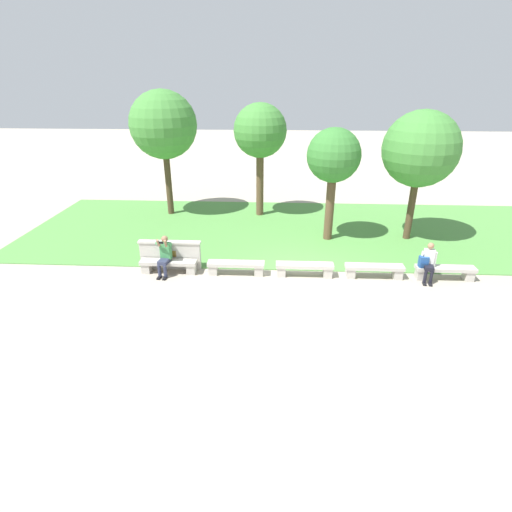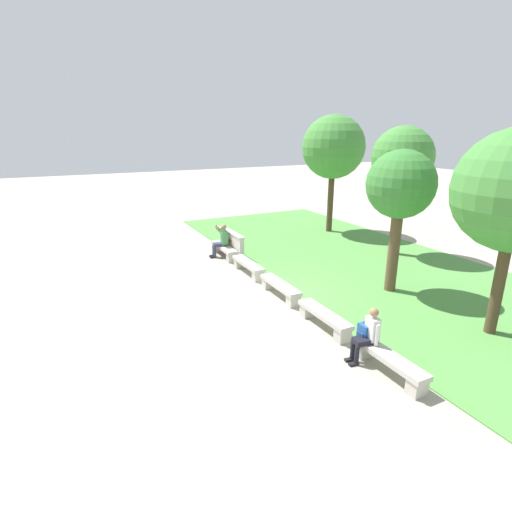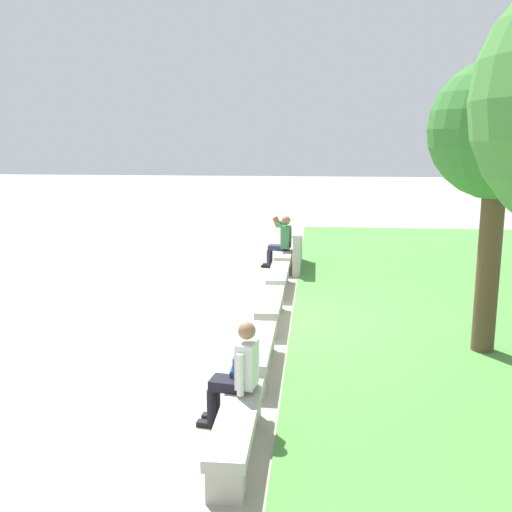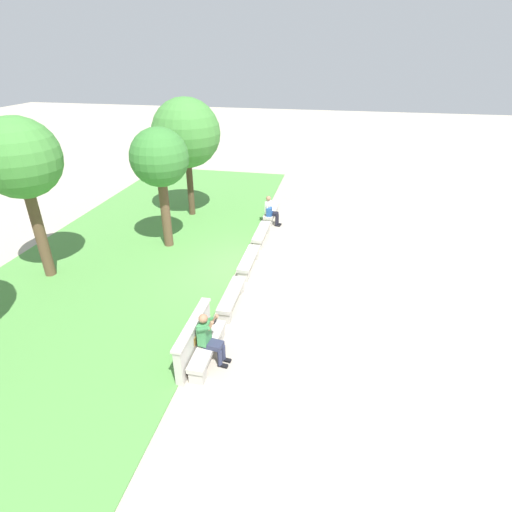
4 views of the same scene
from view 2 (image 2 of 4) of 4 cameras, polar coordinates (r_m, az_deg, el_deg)
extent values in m
plane|color=#A89E8C|center=(12.37, 3.44, -5.82)|extent=(80.00, 80.00, 0.00)
cube|color=#518E42|center=(14.90, 18.22, -2.48)|extent=(22.97, 8.00, 0.03)
cube|color=#B7B2A8|center=(16.09, -4.61, 1.24)|extent=(1.89, 0.40, 0.12)
cube|color=#B7B2A8|center=(16.84, -5.58, 1.16)|extent=(0.28, 0.34, 0.33)
cube|color=#B7B2A8|center=(15.48, -3.53, -0.27)|extent=(0.28, 0.34, 0.33)
cube|color=#B7B2A8|center=(14.10, -1.13, -1.08)|extent=(1.89, 0.40, 0.12)
cube|color=#B7B2A8|center=(14.83, -2.39, -1.06)|extent=(0.28, 0.34, 0.33)
cube|color=#B7B2A8|center=(13.53, 0.27, -2.91)|extent=(0.28, 0.34, 0.33)
cube|color=#B7B2A8|center=(12.22, 3.48, -4.14)|extent=(1.89, 0.40, 0.12)
cube|color=#B7B2A8|center=(12.92, 1.77, -3.95)|extent=(0.28, 0.34, 0.33)
cube|color=#B7B2A8|center=(11.70, 5.33, -6.39)|extent=(0.28, 0.34, 0.33)
cube|color=#B7B2A8|center=(10.48, 9.74, -8.21)|extent=(1.89, 0.40, 0.12)
cube|color=#B7B2A8|center=(11.14, 7.36, -7.76)|extent=(0.28, 0.34, 0.33)
cube|color=#B7B2A8|center=(10.05, 12.27, -11.00)|extent=(0.28, 0.34, 0.33)
cube|color=#B7B2A8|center=(8.99, 18.49, -13.58)|extent=(1.89, 0.40, 0.12)
cube|color=#B7B2A8|center=(9.57, 15.10, -12.80)|extent=(0.28, 0.34, 0.33)
cube|color=#B7B2A8|center=(8.69, 22.00, -16.95)|extent=(0.28, 0.34, 0.33)
cube|color=#B7B2A8|center=(16.19, -3.51, 1.68)|extent=(2.06, 0.18, 0.95)
cube|color=beige|center=(16.06, -3.54, 3.42)|extent=(2.12, 0.24, 0.06)
cube|color=brown|center=(16.12, -3.83, 2.03)|extent=(0.44, 0.02, 0.22)
cube|color=black|center=(16.25, -6.29, 0.03)|extent=(0.13, 0.25, 0.06)
cylinder|color=#2D334C|center=(16.20, -6.07, 0.76)|extent=(0.11, 0.11, 0.42)
cube|color=black|center=(16.06, -6.13, -0.18)|extent=(0.13, 0.25, 0.06)
cylinder|color=#2D334C|center=(16.01, -5.91, 0.56)|extent=(0.11, 0.11, 0.42)
cube|color=#2D334C|center=(16.07, -5.36, 1.65)|extent=(0.35, 0.46, 0.12)
cube|color=#3D894C|center=(16.05, -4.59, 2.68)|extent=(0.37, 0.26, 0.56)
sphere|color=#9E7051|center=(15.95, -4.63, 4.14)|extent=(0.22, 0.22, 0.22)
cylinder|color=#3D894C|center=(16.13, -5.13, 3.81)|extent=(0.13, 0.32, 0.21)
cylinder|color=#9E7051|center=(16.02, -5.57, 3.99)|extent=(0.12, 0.20, 0.27)
cylinder|color=#3D894C|center=(15.77, -4.80, 3.50)|extent=(0.13, 0.32, 0.21)
cylinder|color=#9E7051|center=(15.78, -5.36, 3.79)|extent=(0.08, 0.18, 0.27)
cube|color=black|center=(15.88, -5.68, 4.02)|extent=(0.15, 0.03, 0.08)
cube|color=black|center=(9.39, 13.19, -14.22)|extent=(0.13, 0.23, 0.06)
cylinder|color=black|center=(9.31, 13.61, -13.04)|extent=(0.10, 0.10, 0.42)
cube|color=black|center=(9.27, 13.77, -14.75)|extent=(0.13, 0.23, 0.06)
cylinder|color=black|center=(9.19, 14.20, -13.56)|extent=(0.10, 0.10, 0.42)
cube|color=black|center=(9.20, 15.00, -11.61)|extent=(0.34, 0.44, 0.12)
cube|color=silver|center=(9.20, 16.31, -9.92)|extent=(0.35, 0.25, 0.52)
sphere|color=#9E7051|center=(9.03, 16.52, -7.72)|extent=(0.20, 0.20, 0.20)
cylinder|color=silver|center=(9.35, 15.50, -9.70)|extent=(0.08, 0.08, 0.48)
cylinder|color=silver|center=(9.07, 16.88, -10.76)|extent=(0.08, 0.08, 0.48)
cube|color=#234C8C|center=(9.32, 15.23, -10.40)|extent=(0.28, 0.20, 0.36)
cube|color=navy|center=(9.29, 14.68, -10.96)|extent=(0.20, 0.06, 0.16)
torus|color=black|center=(9.23, 15.33, -9.30)|extent=(0.10, 0.02, 0.10)
cylinder|color=brown|center=(13.06, 19.09, 0.95)|extent=(0.34, 0.34, 2.77)
sphere|color=#387A33|center=(12.66, 19.99, 9.61)|extent=(2.03, 2.03, 2.03)
cylinder|color=brown|center=(17.05, 19.40, 5.41)|extent=(0.34, 0.34, 3.19)
sphere|color=#428438|center=(16.75, 20.21, 13.11)|extent=(2.35, 2.35, 2.35)
cylinder|color=#4C3826|center=(20.16, 10.59, 7.91)|extent=(0.29, 0.29, 3.23)
sphere|color=#428438|center=(19.91, 11.00, 15.04)|extent=(2.98, 2.98, 2.98)
cylinder|color=#4C3826|center=(11.36, 31.40, -3.22)|extent=(0.27, 0.27, 2.75)
camera|label=1|loc=(12.46, -59.04, 14.66)|focal=28.00mm
camera|label=3|loc=(6.72, 64.35, -6.85)|focal=42.00mm
camera|label=4|loc=(21.72, -19.76, 21.43)|focal=28.00mm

